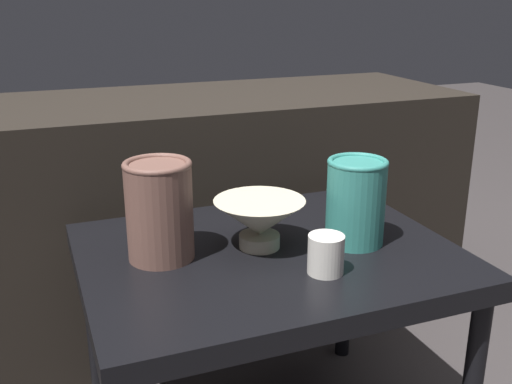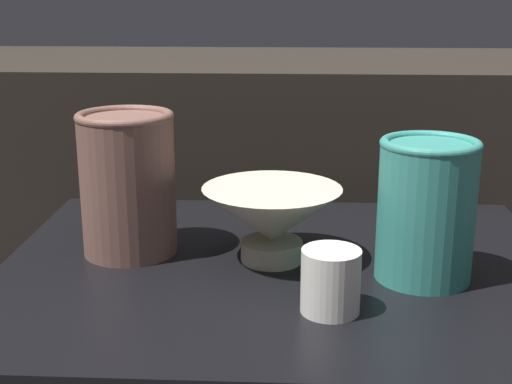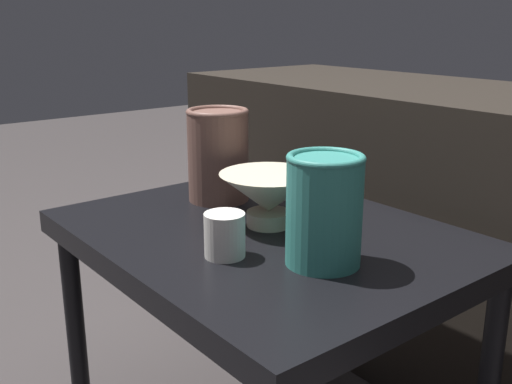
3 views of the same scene
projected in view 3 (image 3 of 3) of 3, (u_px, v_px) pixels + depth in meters
The scene contains 6 objects.
table at pixel (265, 255), 1.04m from camera, with size 0.68×0.54×0.44m.
couch_backdrop at pixel (452, 227), 1.40m from camera, with size 1.48×0.50×0.64m.
bowl at pixel (269, 194), 1.03m from camera, with size 0.17×0.17×0.09m.
vase_textured_left at pixel (218, 154), 1.16m from camera, with size 0.12×0.12×0.18m.
vase_colorful_right at pixel (324, 208), 0.86m from camera, with size 0.11×0.11×0.16m.
cup at pixel (225, 235), 0.90m from camera, with size 0.06×0.06×0.07m.
Camera 3 is at (0.74, -0.61, 0.79)m, focal length 42.00 mm.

